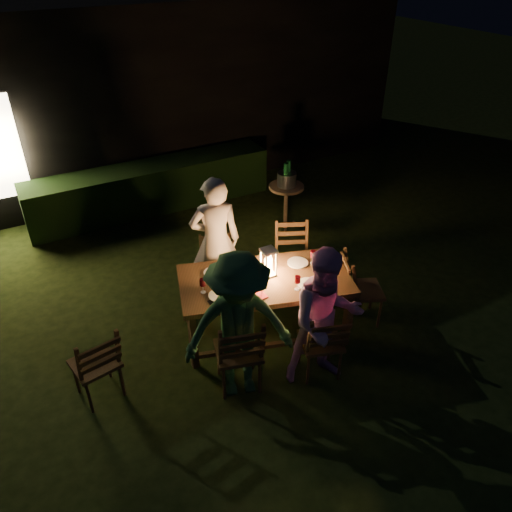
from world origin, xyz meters
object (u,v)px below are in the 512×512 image
chair_far_left (218,282)px  bottle_bucket_a (285,178)px  dining_table (265,284)px  person_opp_left (239,328)px  bottle_table (243,271)px  chair_near_left (239,363)px  chair_far_right (292,271)px  chair_spare (98,375)px  bottle_bucket_b (288,175)px  chair_end (361,300)px  chair_near_right (320,352)px  person_opp_right (326,319)px  person_house_side (216,241)px  side_table (286,191)px  lantern (268,264)px  ice_bucket (287,179)px

chair_far_left → bottle_bucket_a: bearing=-126.4°
dining_table → chair_far_left: (-0.21, 0.87, -0.45)m
person_opp_left → bottle_table: size_ratio=6.06×
chair_near_left → chair_far_right: (1.41, 1.18, -0.01)m
chair_far_left → chair_far_right: size_ratio=0.93×
chair_near_left → chair_spare: size_ratio=1.06×
person_opp_left → bottle_bucket_b: person_opp_left is taller
chair_end → chair_far_left: bearing=-107.3°
dining_table → chair_far_left: 1.00m
chair_near_right → person_opp_right: bearing=-88.5°
chair_far_left → person_house_side: bearing=-86.6°
person_opp_right → bottle_bucket_a: size_ratio=5.06×
chair_near_left → person_opp_left: person_opp_left is taller
person_opp_right → side_table: size_ratio=2.15×
person_house_side → bottle_table: (-0.05, -0.84, 0.08)m
chair_near_right → lantern: bearing=117.0°
person_house_side → chair_near_left: bearing=90.0°
dining_table → bottle_bucket_b: 2.69m
person_opp_left → chair_near_left: bearing=89.7°
person_opp_left → bottle_table: person_opp_left is taller
chair_near_right → chair_spare: size_ratio=0.99×
person_house_side → person_opp_left: 1.64m
lantern → bottle_bucket_a: size_ratio=1.09×
chair_spare → lantern: size_ratio=2.79×
chair_far_left → bottle_bucket_a: (1.74, 1.18, 0.63)m
chair_near_right → person_opp_left: bearing=-175.8°
chair_far_left → person_house_side: person_house_side is taller
chair_spare → chair_near_right: bearing=-31.0°
chair_near_right → person_house_side: person_house_side is taller
dining_table → bottle_bucket_a: (1.53, 2.05, 0.18)m
chair_end → person_opp_right: (-0.99, -0.56, 0.51)m
person_opp_left → lantern: person_opp_left is taller
chair_far_right → person_house_side: (-0.94, 0.34, 0.57)m
bottle_bucket_b → lantern: bearing=-126.9°
ice_bucket → chair_spare: bearing=-149.2°
chair_far_left → bottle_bucket_a: 2.19m
chair_far_right → chair_end: 1.02m
chair_far_right → chair_end: chair_far_right is taller
chair_near_right → side_table: 3.28m
person_opp_left → bottle_table: (0.43, 0.73, 0.10)m
lantern → bottle_table: bearing=172.5°
bottle_table → chair_end: bearing=-16.9°
person_opp_left → bottle_bucket_a: 3.48m
bottle_table → side_table: size_ratio=0.37×
chair_far_left → bottle_table: (-0.03, -0.79, 0.67)m
chair_far_left → person_opp_right: bearing=122.0°
chair_far_right → side_table: size_ratio=1.32×
dining_table → chair_near_right: size_ratio=2.21×
chair_end → person_opp_right: size_ratio=0.61×
chair_far_left → person_opp_right: (0.40, -1.78, 0.53)m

